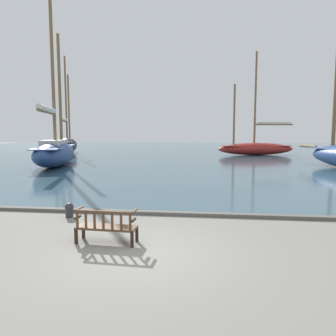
% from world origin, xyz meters
% --- Properties ---
extents(ground_plane, '(160.00, 160.00, 0.00)m').
position_xyz_m(ground_plane, '(0.00, 0.00, 0.00)').
color(ground_plane, gray).
extents(harbor_water, '(100.00, 80.00, 0.08)m').
position_xyz_m(harbor_water, '(0.00, 44.00, 0.04)').
color(harbor_water, '#385666').
rests_on(harbor_water, ground).
extents(quay_edge_kerb, '(40.00, 0.30, 0.12)m').
position_xyz_m(quay_edge_kerb, '(0.00, 3.85, 0.06)').
color(quay_edge_kerb, '#5B5954').
rests_on(quay_edge_kerb, ground).
extents(park_bench, '(1.63, 0.61, 0.92)m').
position_xyz_m(park_bench, '(-1.00, 0.69, 0.47)').
color(park_bench, black).
rests_on(park_bench, ground).
extents(sailboat_nearest_starboard, '(5.26, 10.73, 14.28)m').
position_xyz_m(sailboat_nearest_starboard, '(-11.13, 18.59, 1.39)').
color(sailboat_nearest_starboard, navy).
rests_on(sailboat_nearest_starboard, harbor_water).
extents(sailboat_far_port, '(9.89, 4.62, 12.56)m').
position_xyz_m(sailboat_far_port, '(7.55, 34.32, 1.08)').
color(sailboat_far_port, maroon).
rests_on(sailboat_far_port, harbor_water).
extents(sailboat_outer_starboard, '(5.31, 10.75, 12.80)m').
position_xyz_m(sailboat_outer_starboard, '(-17.19, 34.56, 1.30)').
color(sailboat_outer_starboard, black).
rests_on(sailboat_outer_starboard, harbor_water).
extents(mooring_bollard, '(0.30, 0.30, 0.51)m').
position_xyz_m(mooring_bollard, '(-3.09, 3.10, 0.27)').
color(mooring_bollard, '#2D2D33').
rests_on(mooring_bollard, ground).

